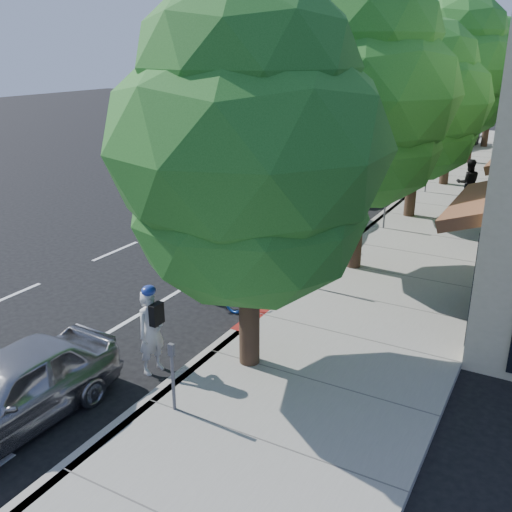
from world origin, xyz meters
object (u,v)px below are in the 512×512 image
Objects in this scene: street_tree_1 at (364,98)px; pedestrian at (468,183)px; street_tree_5 at (494,68)px; white_pickup at (398,153)px; near_car_a at (11,391)px; street_tree_3 at (456,71)px; street_tree_0 at (249,151)px; bicycle at (217,289)px; dark_suv_far at (459,137)px; street_tree_4 at (478,72)px; cyclist at (152,332)px; dark_sedan at (354,178)px; street_tree_2 at (419,102)px; silver_suv at (280,213)px.

pedestrian is (1.59, 8.37, -3.71)m from street_tree_1.
street_tree_5 is 1.32× the size of white_pickup.
pedestrian reaches higher than near_car_a.
street_tree_3 reaches higher than white_pickup.
street_tree_5 reaches higher than street_tree_0.
street_tree_0 reaches higher than bicycle.
bicycle is at bearing -84.49° from dark_suv_far.
street_tree_3 is (-0.00, 12.00, 0.26)m from street_tree_1.
street_tree_4 reaches higher than cyclist.
street_tree_3 is at bearing -91.21° from pedestrian.
street_tree_4 is 0.97× the size of street_tree_5.
street_tree_4 reaches higher than white_pickup.
dark_sedan is at bearing -89.44° from dark_suv_far.
street_tree_3 is 4.43× the size of pedestrian.
street_tree_2 is at bearing -90.00° from street_tree_4.
pedestrian is (4.15, 17.87, 0.40)m from near_car_a.
street_tree_0 is 21.47m from white_pickup.
street_tree_4 is at bearing -90.00° from street_tree_5.
bicycle is 5.64m from near_car_a.
street_tree_0 is 0.92× the size of street_tree_5.
street_tree_1 reaches higher than cyclist.
cyclist is 15.66m from dark_sedan.
street_tree_2 is (-0.00, 6.00, -0.57)m from street_tree_1.
street_tree_3 is 16.67m from bicycle.
white_pickup is (-3.00, -9.02, -4.02)m from street_tree_5.
dark_sedan is at bearing 17.01° from bicycle.
dark_sedan is 6.39m from white_pickup.
street_tree_3 is 4.71× the size of bicycle.
street_tree_5 is at bearing 80.94° from dark_sedan.
street_tree_2 is at bearing 3.77° from cyclist.
white_pickup reaches higher than dark_suv_far.
pedestrian reaches higher than white_pickup.
street_tree_4 is 22.41m from bicycle.
white_pickup is at bearing 91.41° from dark_sedan.
street_tree_4 is 17.24m from silver_suv.
silver_suv reaches higher than dark_sedan.
street_tree_5 is at bearing 7.83° from cyclist.
street_tree_1 is at bearing -85.04° from white_pickup.
near_car_a is at bearing -92.51° from silver_suv.
dark_suv_far is at bearing 85.99° from dark_sedan.
street_tree_0 is 0.95× the size of street_tree_4.
street_tree_3 reaches higher than street_tree_2.
street_tree_3 is (0.00, 6.00, 0.84)m from street_tree_2.
white_pickup is 1.50× the size of near_car_a.
bicycle is 0.94× the size of pedestrian.
bicycle is at bearing -95.53° from street_tree_4.
street_tree_2 is 13.52m from cyclist.
street_tree_0 is 4.24× the size of cyclist.
street_tree_4 is at bearing 6.98° from bicycle.
near_car_a is at bearing -85.01° from dark_suv_far.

